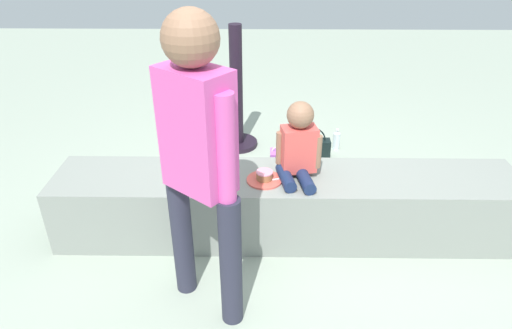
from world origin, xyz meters
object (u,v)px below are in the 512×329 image
Objects in this scene: water_bottle_near_gift at (336,140)px; cake_plate at (265,178)px; adult_standing at (198,151)px; party_cup_red at (253,183)px; child_seated at (298,145)px; water_bottle_far_side at (145,185)px; gift_bag at (281,166)px; handbag_black_leather at (311,149)px.

cake_plate is at bearing -117.05° from water_bottle_near_gift.
adult_standing reaches higher than party_cup_red.
water_bottle_far_side is (-1.10, 0.44, -0.57)m from child_seated.
gift_bag is 0.77m from water_bottle_near_gift.
water_bottle_far_side is 1.57× the size of party_cup_red.
cake_plate is 0.72× the size of gift_bag.
water_bottle_near_gift is at bearing 62.56° from adult_standing.
adult_standing is 1.49m from water_bottle_far_side.
gift_bag is at bearing 11.29° from water_bottle_far_side.
water_bottle_near_gift reaches higher than water_bottle_far_side.
cake_plate is 0.79m from gift_bag.
adult_standing reaches higher than gift_bag.
adult_standing is 7.84× the size of water_bottle_near_gift.
adult_standing is 6.94× the size of cake_plate.
handbag_black_leather is (-0.25, -0.21, 0.01)m from water_bottle_near_gift.
adult_standing is 1.46m from party_cup_red.
cake_plate is 1.20× the size of water_bottle_far_side.
handbag_black_leather is (0.41, 1.07, -0.36)m from cake_plate.
cake_plate is at bearing -101.01° from gift_bag.
water_bottle_near_gift is at bearing 40.55° from handbag_black_leather.
child_seated is 0.85m from adult_standing.
gift_bag is 0.98× the size of handbag_black_leather.
child_seated is 2.43× the size of water_bottle_near_gift.
water_bottle_near_gift is 1.66× the size of party_cup_red.
child_seated is 0.85m from party_cup_red.
child_seated is at bearing 16.15° from cake_plate.
child_seated is 0.28m from cake_plate.
water_bottle_near_gift is (0.45, 1.22, -0.56)m from child_seated.
water_bottle_near_gift is 0.63× the size of handbag_black_leather.
adult_standing reaches higher than handbag_black_leather.
water_bottle_near_gift is at bearing 26.70° from water_bottle_far_side.
adult_standing is (-0.51, -0.62, 0.29)m from child_seated.
cake_plate is 0.72m from party_cup_red.
party_cup_red is 0.69m from handbag_black_leather.
adult_standing is 8.31× the size of water_bottle_far_side.
handbag_black_leather is (0.20, 1.01, -0.55)m from child_seated.
child_seated is 0.31× the size of adult_standing.
handbag_black_leather is (1.30, 0.57, 0.02)m from water_bottle_far_side.
handbag_black_leather is at bearing 69.16° from cake_plate.
gift_bag reaches higher than party_cup_red.
child_seated is 0.83m from gift_bag.
child_seated is 1.42m from water_bottle_near_gift.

